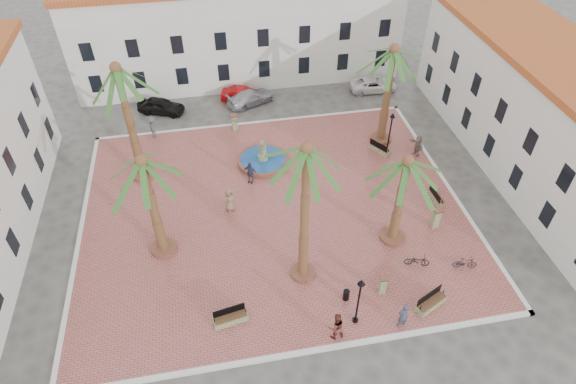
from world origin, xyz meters
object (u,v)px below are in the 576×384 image
palm_nw (119,81)px  palm_s (306,163)px  bench_ne (380,149)px  bicycle_b (465,263)px  bollard_se (383,284)px  bench_e (436,197)px  bicycle_a (417,261)px  fountain (263,160)px  palm_sw (144,173)px  pedestrian_fountain_a (229,200)px  bollard_e (436,218)px  litter_bin (346,295)px  cyclist_b (336,326)px  pedestrian_north (153,127)px  bollard_n (234,122)px  bench_se (431,303)px  bench_s (231,318)px  lamppost_s (360,294)px  lamppost_e (391,126)px  pedestrian_east (417,146)px  car_red (243,95)px  cyclist_a (403,315)px  car_silver (251,97)px  pedestrian_fountain_b (250,172)px  palm_e (406,172)px  car_black (161,106)px  car_white (373,85)px  palm_ne (393,61)px

palm_nw → palm_s: size_ratio=0.94×
bench_ne → bicycle_b: (1.28, -12.29, 0.18)m
bollard_se → bicycle_b: bollard_se is taller
bench_e → bicycle_b: (-0.82, -6.09, 0.20)m
bicycle_a → fountain: bearing=49.8°
fountain → palm_sw: 12.35m
palm_sw → pedestrian_fountain_a: palm_sw is taller
palm_s → bollard_e: (9.47, 2.28, -7.77)m
litter_bin → bicycle_b: 7.83m
cyclist_b → pedestrian_north: size_ratio=0.99×
pedestrian_north → cyclist_b: bearing=-167.4°
bollard_n → bench_se: bearing=-65.2°
bench_s → lamppost_s: size_ratio=0.54×
fountain → lamppost_e: lamppost_e is taller
pedestrian_east → car_red: size_ratio=0.46×
fountain → bench_se: 16.60m
bench_ne → litter_bin: bench_ne is taller
palm_sw → car_red: palm_sw is taller
bench_ne → cyclist_a: 15.92m
bench_se → car_silver: 24.93m
palm_sw → bollard_e: size_ratio=4.90×
palm_s → pedestrian_east: size_ratio=5.52×
palm_s → pedestrian_fountain_b: (-2.03, 9.10, -7.68)m
palm_e → bench_ne: palm_e is taller
lamppost_e → litter_bin: lamppost_e is taller
palm_nw → car_silver: 14.80m
pedestrian_north → litter_bin: bearing=-161.9°
cyclist_a → pedestrian_north: bearing=-71.1°
fountain → bollard_se: (5.03, -13.35, 0.40)m
bicycle_a → pedestrian_north: (-16.16, 16.93, 0.56)m
pedestrian_fountain_b → palm_s: bearing=-48.3°
bench_e → lamppost_s: bearing=132.3°
fountain → bench_s: fountain is taller
bench_ne → car_silver: 13.04m
bollard_e → pedestrian_fountain_b: 13.37m
bench_e → fountain: bearing=57.6°
bicycle_b → car_silver: (-10.40, 21.60, 0.05)m
bench_ne → bollard_se: (-4.30, -13.06, 0.41)m
lamppost_e → car_black: bearing=151.7°
pedestrian_north → car_black: 3.94m
bollard_n → car_black: 7.32m
pedestrian_fountain_b → car_white: (13.18, 11.29, -0.43)m
car_white → fountain: bearing=130.4°
car_black → car_silver: (8.01, 0.04, -0.05)m
bench_s → bench_ne: bench_s is taller
lamppost_s → bollard_n: size_ratio=2.58×
bench_ne → pedestrian_fountain_a: size_ratio=1.00×
palm_ne → litter_bin: bearing=-115.8°
palm_e → lamppost_e: (2.73, 8.85, -3.06)m
lamppost_s → pedestrian_north: lamppost_s is taller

